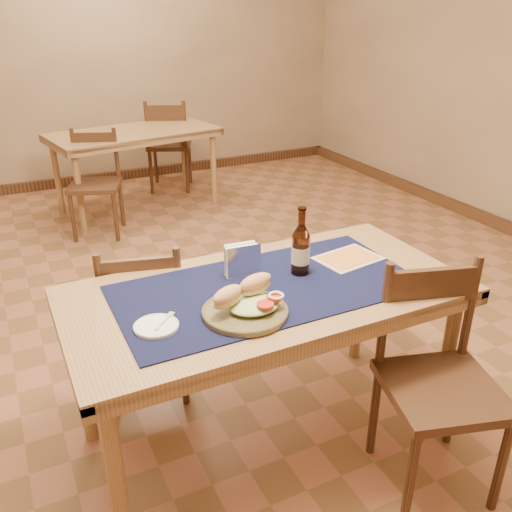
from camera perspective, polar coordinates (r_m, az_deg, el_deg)
name	(u,v)px	position (r m, az deg, el deg)	size (l,w,h in m)	color
room	(190,94)	(2.68, -6.92, 16.55)	(6.04, 7.04, 2.84)	#9A5D43
main_table	(267,306)	(2.21, 1.15, -5.27)	(1.60, 0.80, 0.75)	#9E794A
placemat	(267,287)	(2.17, 1.17, -3.32)	(1.20, 0.60, 0.01)	#0F1238
baseboard	(202,336)	(3.16, -5.67, -8.41)	(6.00, 7.00, 0.10)	#4C2F1B
back_table	(134,140)	(5.18, -12.67, 11.85)	(1.58, 0.98, 0.75)	#9E794A
chair_main_far	(144,317)	(2.64, -11.70, -6.28)	(0.47, 0.47, 0.84)	#4C2F1B
chair_main_near	(438,378)	(2.25, 18.60, -12.10)	(0.52, 0.52, 0.91)	#4C2F1B
chair_back_near	(95,182)	(4.74, -16.55, 7.52)	(0.52, 0.52, 0.87)	#4C2F1B
chair_back_far	(169,143)	(5.78, -9.16, 11.62)	(0.57, 0.57, 0.94)	#4C2F1B
sandwich_plate	(247,305)	(1.98, -0.99, -5.20)	(0.32, 0.32, 0.12)	brown
side_plate	(156,326)	(1.93, -10.47, -7.25)	(0.16, 0.16, 0.01)	white
fork	(166,319)	(1.96, -9.48, -6.60)	(0.10, 0.10, 0.00)	#89CB6F
beer_bottle	(301,249)	(2.24, 4.72, 0.69)	(0.08, 0.08, 0.29)	#411E0B
napkin_holder	(242,260)	(2.24, -1.44, -0.47)	(0.16, 0.07, 0.14)	silver
menu_card	(348,258)	(2.44, 9.69, -0.22)	(0.30, 0.24, 0.01)	beige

